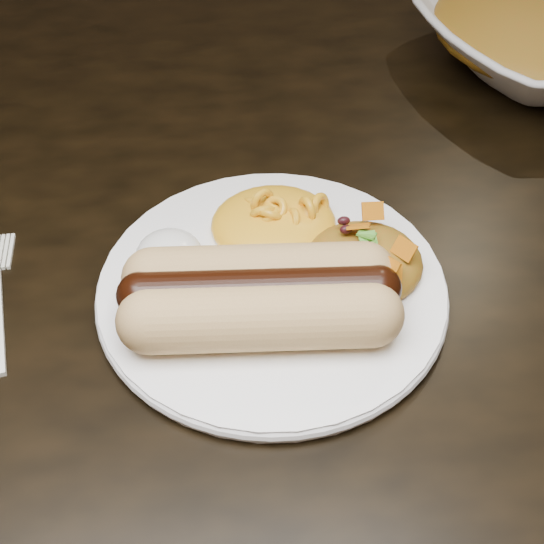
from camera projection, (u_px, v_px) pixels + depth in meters
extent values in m
plane|color=#3B1E11|center=(201.00, 540.00, 1.18)|extent=(4.00, 4.00, 0.00)
cube|color=black|center=(144.00, 169.00, 0.65)|extent=(1.60, 0.90, 0.04)
cylinder|color=white|center=(272.00, 288.00, 0.52)|extent=(0.30, 0.30, 0.01)
cylinder|color=tan|center=(263.00, 315.00, 0.47)|extent=(0.14, 0.05, 0.04)
cylinder|color=tan|center=(257.00, 278.00, 0.49)|extent=(0.14, 0.05, 0.04)
cylinder|color=black|center=(260.00, 292.00, 0.48)|extent=(0.15, 0.04, 0.03)
ellipsoid|color=yellow|center=(274.00, 210.00, 0.54)|extent=(0.10, 0.09, 0.03)
ellipsoid|color=white|center=(168.00, 248.00, 0.52)|extent=(0.05, 0.05, 0.03)
ellipsoid|color=red|center=(364.00, 258.00, 0.52)|extent=(0.08, 0.08, 0.03)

